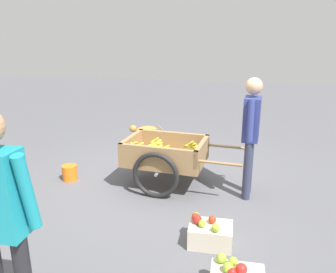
{
  "coord_description": "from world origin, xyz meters",
  "views": [
    {
      "loc": [
        -0.8,
        4.28,
        2.07
      ],
      "look_at": [
        0.03,
        -0.04,
        0.75
      ],
      "focal_mm": 35.8,
      "sensor_mm": 36.0,
      "label": 1
    }
  ],
  "objects_px": {
    "dog": "(144,130)",
    "mixed_fruit_crate": "(210,233)",
    "fruit_cart": "(166,156)",
    "plastic_bucket": "(70,173)",
    "vendor_person": "(251,128)"
  },
  "relations": [
    {
      "from": "mixed_fruit_crate",
      "to": "fruit_cart",
      "type": "bearing_deg",
      "value": -61.48
    },
    {
      "from": "fruit_cart",
      "to": "dog",
      "type": "xyz_separation_m",
      "value": [
        0.8,
        -1.83,
        -0.17
      ]
    },
    {
      "from": "fruit_cart",
      "to": "vendor_person",
      "type": "bearing_deg",
      "value": 174.2
    },
    {
      "from": "fruit_cart",
      "to": "mixed_fruit_crate",
      "type": "distance_m",
      "value": 1.56
    },
    {
      "from": "fruit_cart",
      "to": "dog",
      "type": "distance_m",
      "value": 2.01
    },
    {
      "from": "vendor_person",
      "to": "dog",
      "type": "distance_m",
      "value": 2.83
    },
    {
      "from": "plastic_bucket",
      "to": "vendor_person",
      "type": "bearing_deg",
      "value": 179.56
    },
    {
      "from": "plastic_bucket",
      "to": "mixed_fruit_crate",
      "type": "bearing_deg",
      "value": 150.24
    },
    {
      "from": "vendor_person",
      "to": "plastic_bucket",
      "type": "bearing_deg",
      "value": -0.44
    },
    {
      "from": "vendor_person",
      "to": "plastic_bucket",
      "type": "relative_size",
      "value": 7.07
    },
    {
      "from": "dog",
      "to": "mixed_fruit_crate",
      "type": "relative_size",
      "value": 1.37
    },
    {
      "from": "fruit_cart",
      "to": "vendor_person",
      "type": "xyz_separation_m",
      "value": [
        -1.14,
        0.12,
        0.51
      ]
    },
    {
      "from": "dog",
      "to": "vendor_person",
      "type": "bearing_deg",
      "value": 134.84
    },
    {
      "from": "vendor_person",
      "to": "plastic_bucket",
      "type": "distance_m",
      "value": 2.72
    },
    {
      "from": "dog",
      "to": "fruit_cart",
      "type": "bearing_deg",
      "value": 113.54
    }
  ]
}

